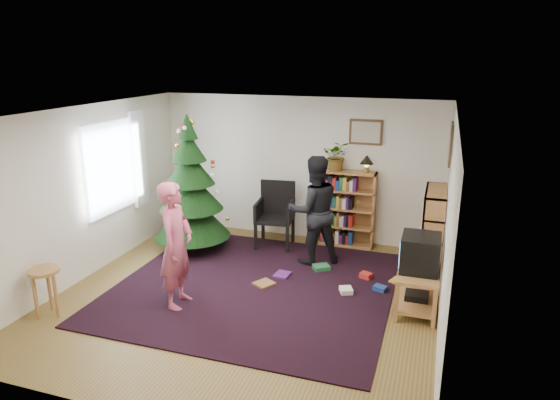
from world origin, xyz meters
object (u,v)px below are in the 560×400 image
(stool, at_px, (45,280))
(bookshelf_back, at_px, (347,208))
(picture_back, at_px, (366,132))
(table_lamp, at_px, (367,161))
(christmas_tree, at_px, (191,195))
(person_standing, at_px, (176,245))
(bookshelf_right, at_px, (433,231))
(armchair, at_px, (277,211))
(person_by_chair, at_px, (314,210))
(crt_tv, at_px, (420,253))
(potted_plant, at_px, (337,156))
(picture_right, at_px, (451,144))
(tv_stand, at_px, (418,285))

(stool, bearing_deg, bookshelf_back, 49.14)
(picture_back, relative_size, table_lamp, 1.84)
(picture_back, bearing_deg, christmas_tree, -156.54)
(stool, bearing_deg, person_standing, 27.88)
(stool, height_order, person_standing, person_standing)
(bookshelf_right, relative_size, person_standing, 0.78)
(armchair, xyz_separation_m, person_by_chair, (0.80, -0.58, 0.27))
(christmas_tree, height_order, crt_tv, christmas_tree)
(christmas_tree, xyz_separation_m, potted_plant, (2.21, 1.02, 0.60))
(crt_tv, xyz_separation_m, potted_plant, (-1.51, 1.96, 0.77))
(christmas_tree, height_order, person_standing, christmas_tree)
(picture_back, distance_m, person_by_chair, 1.63)
(person_by_chair, bearing_deg, table_lamp, -156.34)
(picture_right, distance_m, crt_tv, 1.82)
(potted_plant, bearing_deg, picture_back, 16.93)
(stool, relative_size, person_standing, 0.38)
(person_standing, bearing_deg, armchair, -17.53)
(armchair, distance_m, person_by_chair, 1.02)
(picture_back, height_order, tv_stand, picture_back)
(stool, relative_size, person_by_chair, 0.37)
(person_by_chair, xyz_separation_m, table_lamp, (0.64, 0.92, 0.64))
(picture_back, bearing_deg, crt_tv, -62.99)
(bookshelf_right, relative_size, tv_stand, 1.41)
(armchair, distance_m, potted_plant, 1.38)
(crt_tv, distance_m, stool, 4.72)
(christmas_tree, bearing_deg, picture_back, 23.46)
(stool, bearing_deg, picture_right, 32.70)
(christmas_tree, distance_m, bookshelf_back, 2.63)
(armchair, bearing_deg, person_standing, -108.78)
(christmas_tree, relative_size, bookshelf_right, 1.76)
(tv_stand, xyz_separation_m, crt_tv, (-0.00, -0.00, 0.45))
(tv_stand, relative_size, person_by_chair, 0.53)
(christmas_tree, height_order, armchair, christmas_tree)
(christmas_tree, relative_size, crt_tv, 4.39)
(bookshelf_right, xyz_separation_m, table_lamp, (-1.13, 0.76, 0.84))
(picture_back, bearing_deg, person_standing, -122.80)
(picture_back, distance_m, person_standing, 3.70)
(tv_stand, distance_m, crt_tv, 0.45)
(tv_stand, bearing_deg, bookshelf_back, 123.84)
(armchair, relative_size, person_standing, 0.66)
(christmas_tree, distance_m, stool, 2.71)
(picture_back, height_order, stool, picture_back)
(person_by_chair, bearing_deg, bookshelf_right, 153.77)
(picture_back, height_order, table_lamp, picture_back)
(bookshelf_back, height_order, bookshelf_right, same)
(person_by_chair, relative_size, table_lamp, 5.76)
(crt_tv, distance_m, potted_plant, 2.59)
(picture_right, distance_m, christmas_tree, 4.13)
(person_standing, distance_m, potted_plant, 3.27)
(christmas_tree, distance_m, crt_tv, 3.84)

